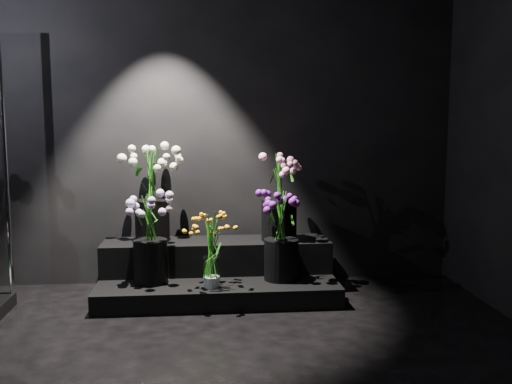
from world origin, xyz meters
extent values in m
plane|color=black|center=(0.00, 2.00, 1.40)|extent=(4.00, 0.00, 4.00)
plane|color=black|center=(0.00, -2.00, 1.40)|extent=(4.00, 0.00, 4.00)
cube|color=black|center=(0.04, 1.55, 0.07)|extent=(1.78, 0.79, 0.15)
cube|color=black|center=(0.04, 1.75, 0.27)|extent=(1.78, 0.40, 0.25)
cylinder|color=white|center=(-0.01, 1.31, 0.26)|extent=(0.12, 0.12, 0.22)
cylinder|color=black|center=(-0.46, 1.47, 0.31)|extent=(0.25, 0.25, 0.32)
cylinder|color=black|center=(0.51, 1.46, 0.30)|extent=(0.26, 0.26, 0.31)
cylinder|color=black|center=(-0.47, 1.78, 0.56)|extent=(0.27, 0.27, 0.32)
cylinder|color=black|center=(0.53, 1.72, 0.56)|extent=(0.28, 0.28, 0.32)
camera|label=1|loc=(-0.07, -2.67, 1.35)|focal=40.00mm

